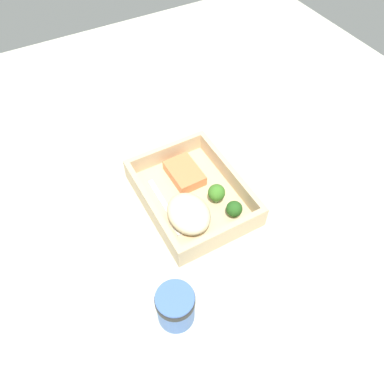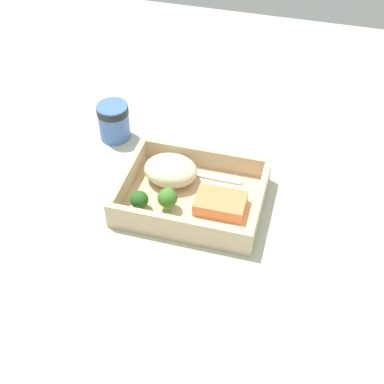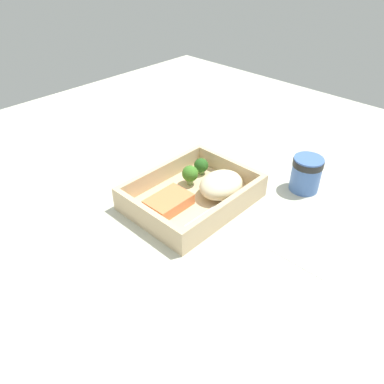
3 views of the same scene
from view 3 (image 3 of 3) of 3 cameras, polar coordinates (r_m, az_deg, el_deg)
The scene contains 10 objects.
ground_plane at distance 82.18cm, azimuth 0.00°, elevation -2.10°, with size 160.00×160.00×2.00cm, color beige.
takeout_tray at distance 81.21cm, azimuth 0.00°, elevation -1.20°, with size 26.42×20.34×1.20cm, color #CFB48A.
tray_rim at distance 79.63cm, azimuth 0.00°, elevation 0.34°, with size 26.42×20.34×4.17cm.
salmon_fillet at distance 77.63cm, azimuth -3.57°, elevation -1.58°, with size 9.18×6.35×2.45cm, color #E9804A.
mashed_potatoes at distance 80.64cm, azimuth 4.45°, elevation 1.10°, with size 10.39×8.44×5.05cm, color beige.
broccoli_floret_1 at distance 87.77cm, azimuth 1.41°, elevation 4.05°, with size 3.38×3.38×3.91cm.
broccoli_floret_2 at distance 83.68cm, azimuth -0.29°, elevation 2.75°, with size 3.67×3.67×4.63cm.
fork at distance 77.89cm, azimuth 3.77°, elevation -2.38°, with size 15.82×2.24×0.44cm.
paper_cup at distance 86.93cm, azimuth 17.04°, elevation 2.89°, with size 6.70×6.70×8.05cm.
receipt_slip at distance 73.28cm, azimuth 16.70°, elevation -8.41°, with size 8.59×12.73×0.24cm, color white.
Camera 3 is at (-47.00, -44.93, 49.26)cm, focal length 35.00 mm.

